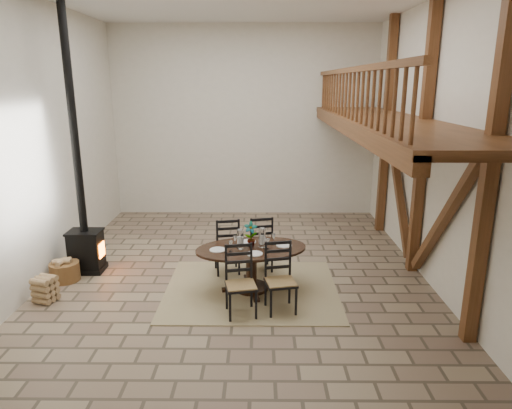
{
  "coord_description": "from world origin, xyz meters",
  "views": [
    {
      "loc": [
        0.42,
        -8.31,
        3.55
      ],
      "look_at": [
        0.34,
        0.4,
        1.2
      ],
      "focal_mm": 32.0,
      "sensor_mm": 36.0,
      "label": 1
    }
  ],
  "objects_px": {
    "wood_stove": "(83,215)",
    "log_stack": "(45,289)",
    "dining_table": "(251,266)",
    "log_basket": "(65,271)"
  },
  "relations": [
    {
      "from": "log_basket",
      "to": "log_stack",
      "type": "distance_m",
      "value": 0.84
    },
    {
      "from": "dining_table",
      "to": "wood_stove",
      "type": "xyz_separation_m",
      "value": [
        -3.18,
        0.81,
        0.68
      ]
    },
    {
      "from": "wood_stove",
      "to": "log_basket",
      "type": "relative_size",
      "value": 9.45
    },
    {
      "from": "dining_table",
      "to": "log_stack",
      "type": "distance_m",
      "value": 3.46
    },
    {
      "from": "log_stack",
      "to": "wood_stove",
      "type": "bearing_deg",
      "value": 79.48
    },
    {
      "from": "wood_stove",
      "to": "log_stack",
      "type": "distance_m",
      "value": 1.58
    },
    {
      "from": "wood_stove",
      "to": "log_basket",
      "type": "height_order",
      "value": "wood_stove"
    },
    {
      "from": "log_basket",
      "to": "wood_stove",
      "type": "bearing_deg",
      "value": 58.93
    },
    {
      "from": "dining_table",
      "to": "log_basket",
      "type": "bearing_deg",
      "value": 162.38
    },
    {
      "from": "dining_table",
      "to": "wood_stove",
      "type": "distance_m",
      "value": 3.36
    }
  ]
}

